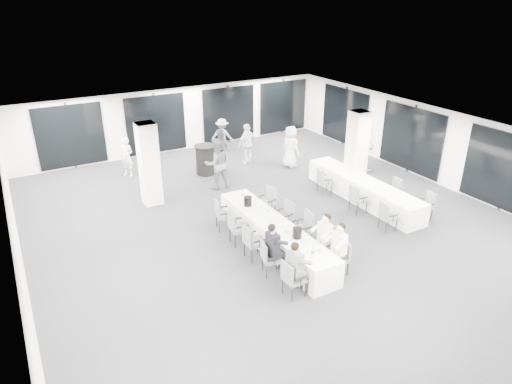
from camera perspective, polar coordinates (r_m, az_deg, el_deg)
room at (r=15.09m, az=2.67°, el=3.46°), size 14.04×16.04×2.84m
column_left at (r=15.48m, az=-13.23°, el=3.41°), size 0.60×0.60×2.80m
column_right at (r=16.92m, az=12.48°, el=5.26°), size 0.60×0.60×2.80m
banquet_table_main at (r=12.85m, az=2.28°, el=-5.41°), size 0.90×5.00×0.75m
banquet_table_side at (r=16.06m, az=13.17°, el=0.24°), size 0.90×5.00×0.75m
cocktail_table at (r=17.97m, az=-6.37°, el=4.05°), size 0.83×0.83×1.16m
chair_main_left_near at (r=10.88m, az=4.47°, el=-10.55°), size 0.49×0.54×0.93m
chair_main_left_second at (r=11.61m, az=1.61°, el=-8.05°), size 0.56×0.59×0.92m
chair_main_left_mid at (r=12.22m, az=-0.52°, el=-6.04°), size 0.50×0.56×0.99m
chair_main_left_fourth at (r=12.92m, az=-2.48°, el=-4.25°), size 0.56×0.61×1.00m
chair_main_left_far at (r=13.72m, az=-4.34°, el=-2.65°), size 0.57×0.60×0.95m
chair_main_right_near at (r=11.89m, az=10.64°, el=-7.81°), size 0.52×0.55×0.87m
chair_main_right_second at (r=12.25m, az=8.90°, el=-6.15°), size 0.59×0.63×1.03m
chair_main_right_mid at (r=12.97m, az=6.09°, el=-4.26°), size 0.56×0.61×1.00m
chair_main_right_fourth at (r=13.69m, az=3.73°, el=-2.77°), size 0.52×0.56×0.92m
chair_main_right_far at (r=14.46m, az=1.51°, el=-1.01°), size 0.60×0.63×0.99m
chair_side_left_near at (r=14.22m, az=15.99°, el=-2.77°), size 0.50×0.54×0.87m
chair_side_left_mid at (r=15.06m, az=12.47°, el=-0.70°), size 0.50×0.55×0.93m
chair_side_left_far at (r=16.30m, az=8.38°, el=1.53°), size 0.53×0.56×0.90m
chair_side_right_near at (r=15.33m, az=20.53°, el=-1.37°), size 0.53×0.56×0.88m
chair_side_right_mid at (r=16.16m, az=16.86°, el=0.41°), size 0.45×0.50×0.86m
chair_side_right_far at (r=17.32m, az=12.73°, el=2.60°), size 0.52×0.56×0.93m
seated_guest_a at (r=10.80m, az=5.24°, el=-9.05°), size 0.50×0.38×1.44m
seated_guest_b at (r=11.52m, az=2.36°, el=-6.66°), size 0.50×0.38×1.44m
seated_guest_c at (r=11.65m, az=10.11°, el=-6.67°), size 0.50×0.38×1.44m
seated_guest_d at (r=12.04m, az=8.36°, el=-5.46°), size 0.50×0.38×1.44m
standing_guest_a at (r=17.93m, az=-4.27°, el=5.50°), size 0.94×0.93×2.00m
standing_guest_b at (r=16.44m, az=-4.92°, el=3.98°), size 1.07×0.70×2.14m
standing_guest_c at (r=20.19m, az=-4.24°, el=7.27°), size 1.24×1.17×1.75m
standing_guest_d at (r=18.88m, az=-1.07°, el=6.37°), size 1.24×0.87×1.91m
standing_guest_e at (r=18.53m, az=4.34°, el=6.00°), size 0.75×1.03×1.93m
standing_guest_g at (r=18.27m, az=-15.90°, el=4.56°), size 0.80×0.82×1.75m
standing_guest_h at (r=18.71m, az=13.45°, el=5.69°), size 0.77×1.06×2.00m
ice_bucket_near at (r=11.95m, az=5.16°, el=-5.12°), size 0.24×0.24×0.28m
ice_bucket_far at (r=13.62m, az=-1.04°, el=-1.16°), size 0.25×0.25×0.28m
water_bottle_a at (r=11.25m, az=7.13°, el=-7.34°), size 0.08×0.08×0.24m
water_bottle_b at (r=13.19m, az=1.51°, el=-2.20°), size 0.07×0.07×0.21m
water_bottle_c at (r=14.21m, az=-1.69°, el=-0.17°), size 0.07×0.07×0.23m
plate_a at (r=11.65m, az=4.81°, el=-6.65°), size 0.19×0.19×0.03m
plate_b at (r=11.51m, az=7.82°, el=-7.23°), size 0.21×0.21×0.03m
plate_c at (r=12.26m, az=3.76°, el=-4.92°), size 0.18×0.18×0.03m
wine_glass at (r=11.05m, az=9.23°, el=-7.89°), size 0.08×0.08×0.21m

